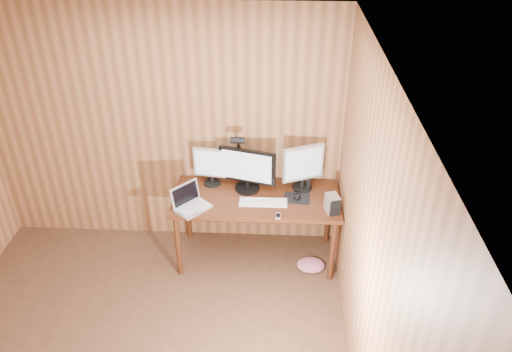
# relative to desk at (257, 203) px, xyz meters

# --- Properties ---
(room_shell) EXTENTS (4.00, 4.00, 4.00)m
(room_shell) POSITION_rel_desk_xyz_m (-0.93, -1.70, 0.62)
(room_shell) COLOR #50321E
(room_shell) RESTS_ON ground
(desk) EXTENTS (1.60, 0.70, 0.75)m
(desk) POSITION_rel_desk_xyz_m (0.00, 0.00, 0.00)
(desk) COLOR #431E0E
(desk) RESTS_ON floor
(monitor_center) EXTENTS (0.55, 0.25, 0.44)m
(monitor_center) POSITION_rel_desk_xyz_m (-0.09, 0.07, 0.35)
(monitor_center) COLOR black
(monitor_center) RESTS_ON desk
(monitor_left) EXTENTS (0.35, 0.17, 0.40)m
(monitor_left) POSITION_rel_desk_xyz_m (-0.45, 0.14, 0.33)
(monitor_left) COLOR black
(monitor_left) RESTS_ON desk
(monitor_right) EXTENTS (0.40, 0.20, 0.47)m
(monitor_right) POSITION_rel_desk_xyz_m (0.44, 0.11, 0.37)
(monitor_right) COLOR black
(monitor_right) RESTS_ON desk
(laptop) EXTENTS (0.39, 0.39, 0.22)m
(laptop) POSITION_rel_desk_xyz_m (-0.61, -0.27, 0.18)
(laptop) COLOR silver
(laptop) RESTS_ON desk
(keyboard) EXTENTS (0.45, 0.14, 0.02)m
(keyboard) POSITION_rel_desk_xyz_m (0.07, -0.17, 0.13)
(keyboard) COLOR silver
(keyboard) RESTS_ON desk
(mousepad) EXTENTS (0.25, 0.21, 0.00)m
(mousepad) POSITION_rel_desk_xyz_m (0.39, -0.07, 0.12)
(mousepad) COLOR black
(mousepad) RESTS_ON desk
(mouse) EXTENTS (0.08, 0.12, 0.04)m
(mouse) POSITION_rel_desk_xyz_m (0.39, -0.07, 0.14)
(mouse) COLOR black
(mouse) RESTS_ON mousepad
(hard_drive) EXTENTS (0.14, 0.18, 0.17)m
(hard_drive) POSITION_rel_desk_xyz_m (0.71, -0.27, 0.21)
(hard_drive) COLOR silver
(hard_drive) RESTS_ON desk
(phone) EXTENTS (0.05, 0.10, 0.01)m
(phone) POSITION_rel_desk_xyz_m (0.21, -0.37, 0.13)
(phone) COLOR silver
(phone) RESTS_ON desk
(speaker) EXTENTS (0.04, 0.04, 0.11)m
(speaker) POSITION_rel_desk_xyz_m (0.51, 0.10, 0.18)
(speaker) COLOR black
(speaker) RESTS_ON desk
(desk_lamp) EXTENTS (0.13, 0.19, 0.59)m
(desk_lamp) POSITION_rel_desk_xyz_m (-0.18, 0.16, 0.49)
(desk_lamp) COLOR black
(desk_lamp) RESTS_ON desk
(fabric_pile) EXTENTS (0.31, 0.26, 0.09)m
(fabric_pile) POSITION_rel_desk_xyz_m (0.56, -0.23, -0.58)
(fabric_pile) COLOR #D6677E
(fabric_pile) RESTS_ON floor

